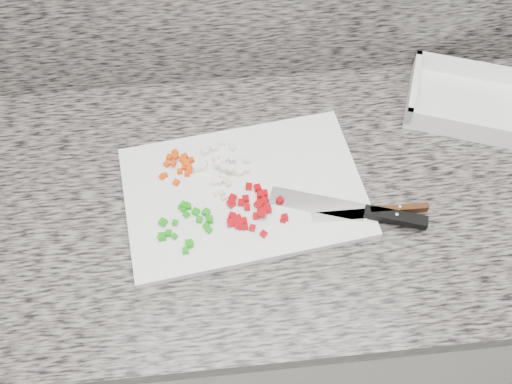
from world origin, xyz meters
TOP-DOWN VIEW (x-y plane):
  - cabinet at (0.00, 1.44)m, footprint 3.92×0.62m
  - countertop at (0.00, 1.44)m, footprint 3.96×0.64m
  - cutting_board at (-0.07, 1.44)m, footprint 0.47×0.34m
  - carrot_pile at (-0.18, 1.50)m, footprint 0.07×0.08m
  - onion_pile at (-0.11, 1.49)m, footprint 0.11×0.10m
  - green_pepper_pile at (-0.18, 1.37)m, footprint 0.10×0.10m
  - red_pepper_pile at (-0.06, 1.39)m, footprint 0.11×0.11m
  - garlic_pile at (-0.10, 1.44)m, footprint 0.04×0.06m
  - chef_knife at (0.15, 1.36)m, footprint 0.28×0.12m
  - paring_knife at (0.18, 1.36)m, footprint 0.21×0.02m
  - tray at (0.41, 1.60)m, footprint 0.29×0.25m

SIDE VIEW (x-z plane):
  - cabinet at x=0.00m, z-range 0.00..0.86m
  - countertop at x=0.00m, z-range 0.86..0.90m
  - cutting_board at x=-0.07m, z-range 0.90..0.91m
  - tray at x=0.41m, z-range 0.89..0.94m
  - garlic_pile at x=-0.10m, z-range 0.91..0.92m
  - green_pepper_pile at x=-0.18m, z-range 0.91..0.93m
  - carrot_pile at x=-0.18m, z-range 0.91..0.93m
  - chef_knife at x=0.15m, z-range 0.91..0.93m
  - paring_knife at x=0.18m, z-range 0.91..0.93m
  - red_pepper_pile at x=-0.06m, z-range 0.91..0.93m
  - onion_pile at x=-0.11m, z-range 0.91..0.93m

